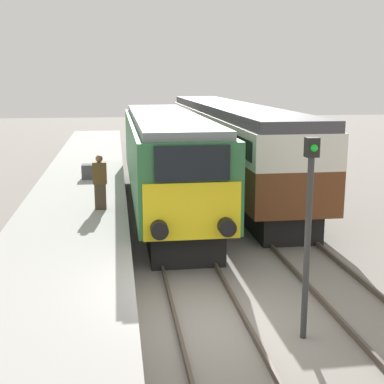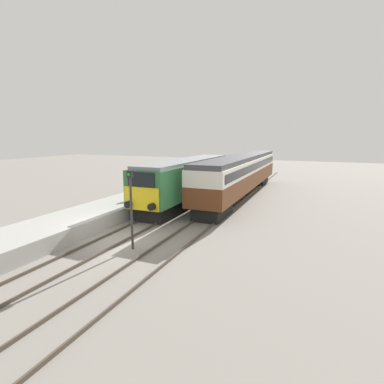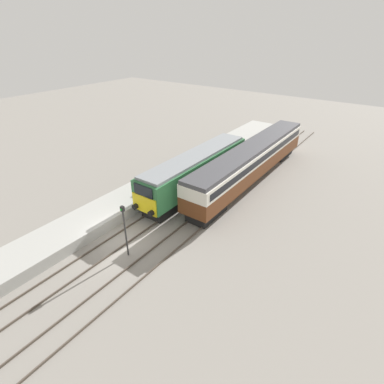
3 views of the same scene
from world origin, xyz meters
The scene contains 9 objects.
ground_plane centered at (0.00, 0.00, 0.00)m, with size 120.00×120.00×0.00m, color gray.
platform_left centered at (-3.30, 8.00, 0.45)m, with size 3.50×50.00×0.89m.
rails_near_track centered at (0.00, 5.00, 0.07)m, with size 1.51×60.00×0.14m.
rails_far_track centered at (3.40, 5.00, 0.07)m, with size 1.50×60.00×0.14m.
locomotive centered at (0.00, 9.95, 2.08)m, with size 2.70×14.67×3.69m.
passenger_carriage centered at (3.40, 14.80, 2.34)m, with size 2.75×20.73×3.82m.
person_on_platform centered at (-2.39, 6.85, 1.76)m, with size 0.44×0.26×1.75m.
signal_post centered at (1.70, -0.75, 2.35)m, with size 0.24×0.28×3.96m.
luggage_crate centered at (-2.94, 12.26, 1.19)m, with size 0.70×0.56×0.60m.
Camera 1 is at (-1.84, -10.05, 5.03)m, focal length 50.00 mm.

